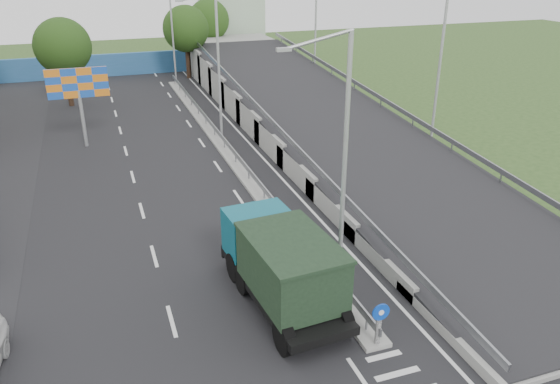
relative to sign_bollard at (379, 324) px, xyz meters
name	(u,v)px	position (x,y,z in m)	size (l,w,h in m)	color
road_surface	(193,176)	(-3.00, 17.83, -1.03)	(26.00, 90.00, 0.04)	black
median	(225,149)	(0.00, 21.83, -0.93)	(1.00, 44.00, 0.20)	gray
overpass_ramp	(325,116)	(7.50, 21.83, 0.72)	(10.00, 50.00, 3.50)	gray
median_guardrail	(224,140)	(0.00, 21.83, -0.28)	(0.09, 44.00, 0.71)	gray
sign_bollard	(379,324)	(0.00, 0.00, 0.00)	(0.64, 0.23, 1.67)	black
lamp_post_near	(340,155)	(0.11, 3.83, 4.77)	(2.74, 0.18, 10.08)	#B2B5B7
lamp_post_mid	(216,60)	(0.11, 23.83, 4.77)	(2.74, 0.18, 10.08)	#B2B5B7
lamp_post_far	(170,26)	(0.11, 43.83, 4.77)	(2.74, 0.18, 10.08)	#B2B5B7
blue_wall	(128,64)	(-4.00, 49.83, 0.17)	(30.00, 0.50, 2.40)	#265B8E
church	(231,14)	(10.00, 57.83, 4.28)	(7.00, 7.00, 13.80)	#B2CCAD
billboard	(78,88)	(-9.00, 25.83, 3.15)	(4.00, 0.24, 5.50)	#B2B5B7
tree_left_mid	(63,47)	(-10.00, 37.83, 4.14)	(4.80, 4.80, 7.60)	black
tree_median_far	(186,29)	(2.00, 45.83, 4.14)	(4.80, 4.80, 7.60)	black
tree_ramp_far	(209,20)	(6.00, 52.83, 4.14)	(4.80, 4.80, 7.60)	black
dump_truck	(281,263)	(-2.22, 3.73, 0.72)	(3.23, 7.37, 3.17)	black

